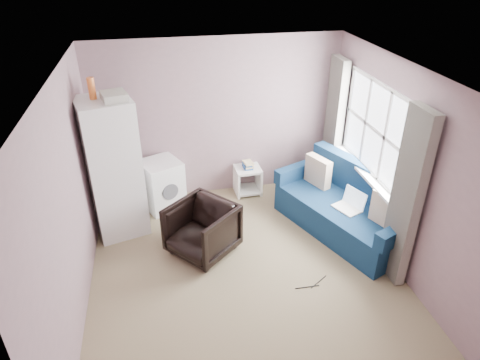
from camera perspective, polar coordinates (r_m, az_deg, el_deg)
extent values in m
cube|color=#907F5E|center=(5.54, 0.72, -12.22)|extent=(3.80, 4.20, 0.02)
cube|color=silver|center=(4.30, 0.94, 13.74)|extent=(3.80, 4.20, 0.02)
cube|color=gray|center=(6.68, -2.99, 8.10)|extent=(3.80, 0.02, 2.50)
cube|color=gray|center=(3.22, 9.13, -19.80)|extent=(3.80, 0.02, 2.50)
cube|color=gray|center=(4.83, -21.98, -3.08)|extent=(0.02, 4.20, 2.50)
cube|color=gray|center=(5.48, 20.75, 1.13)|extent=(0.02, 4.20, 2.50)
cube|color=white|center=(5.91, 17.68, 6.42)|extent=(0.01, 1.60, 1.20)
imported|color=black|center=(5.64, -5.11, -6.32)|extent=(1.04, 1.04, 0.78)
cube|color=white|center=(6.02, -16.56, 1.46)|extent=(0.82, 0.82, 1.95)
cube|color=#55565E|center=(6.19, -13.19, 0.10)|extent=(0.18, 0.60, 0.02)
cube|color=#55565E|center=(6.16, -14.32, 5.63)|extent=(0.03, 0.04, 0.56)
cube|color=white|center=(5.88, -13.77, 5.36)|extent=(0.13, 0.45, 0.67)
cylinder|color=orange|center=(5.65, -19.18, 11.47)|extent=(0.11, 0.11, 0.27)
cube|color=#B7B6AC|center=(5.55, -16.46, 10.67)|extent=(0.37, 0.40, 0.10)
cube|color=white|center=(6.67, -10.36, -0.60)|extent=(0.73, 0.73, 0.77)
cube|color=#55565E|center=(6.49, -10.57, 2.09)|extent=(0.67, 0.66, 0.05)
cylinder|color=#55565E|center=(6.45, -9.26, -1.56)|extent=(0.24, 0.12, 0.26)
cube|color=white|center=(6.92, 1.02, 1.50)|extent=(0.43, 0.43, 0.04)
cube|color=white|center=(7.10, 0.99, -1.21)|extent=(0.43, 0.43, 0.04)
cube|color=white|center=(6.98, -0.50, -0.16)|extent=(0.05, 0.41, 0.46)
cube|color=white|center=(7.06, 2.48, 0.18)|extent=(0.05, 0.41, 0.46)
cube|color=#244E96|center=(6.90, 1.02, 1.74)|extent=(0.14, 0.21, 0.03)
cube|color=beige|center=(6.89, 1.11, 1.95)|extent=(0.16, 0.22, 0.03)
cube|color=#244E96|center=(6.88, 0.94, 2.15)|extent=(0.15, 0.21, 0.03)
cube|color=beige|center=(6.86, 1.09, 2.33)|extent=(0.16, 0.22, 0.03)
cube|color=navy|center=(6.30, 13.61, -4.78)|extent=(1.63, 2.18, 0.44)
cube|color=navy|center=(6.31, 16.40, -0.19)|extent=(0.95, 1.90, 0.48)
cube|color=navy|center=(5.66, 21.00, -6.35)|extent=(0.92, 0.51, 0.22)
cube|color=navy|center=(6.69, 8.07, 1.29)|extent=(0.92, 0.51, 0.22)
cube|color=beige|center=(5.78, 19.03, -3.82)|extent=(0.29, 0.46, 0.44)
cube|color=beige|center=(6.48, 10.36, 1.17)|extent=(0.29, 0.46, 0.44)
cube|color=white|center=(6.06, 14.04, -3.71)|extent=(0.37, 0.43, 0.02)
cube|color=silver|center=(6.08, 15.07, -2.30)|extent=(0.20, 0.36, 0.24)
cube|color=white|center=(6.14, 16.24, 0.98)|extent=(0.14, 1.70, 0.04)
cube|color=white|center=(6.15, 16.69, 1.27)|extent=(0.02, 1.68, 0.05)
cube|color=white|center=(5.90, 17.52, 6.41)|extent=(0.02, 1.68, 0.05)
cube|color=white|center=(5.71, 18.43, 11.95)|extent=(0.02, 1.68, 0.05)
cube|color=white|center=(5.28, 21.38, 2.97)|extent=(0.02, 0.05, 1.20)
cube|color=white|center=(5.69, 18.72, 5.35)|extent=(0.02, 0.05, 1.20)
cube|color=white|center=(6.12, 16.40, 7.39)|extent=(0.02, 0.05, 1.20)
cube|color=white|center=(6.56, 14.38, 9.15)|extent=(0.02, 0.05, 1.20)
cube|color=beige|center=(5.21, 21.27, -2.40)|extent=(0.12, 0.46, 2.18)
cube|color=beige|center=(6.90, 12.35, 6.84)|extent=(0.12, 0.46, 2.18)
cylinder|color=black|center=(5.48, 10.47, -13.19)|extent=(0.26, 0.18, 0.01)
cylinder|color=black|center=(5.39, 8.94, -13.91)|extent=(0.30, 0.02, 0.01)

